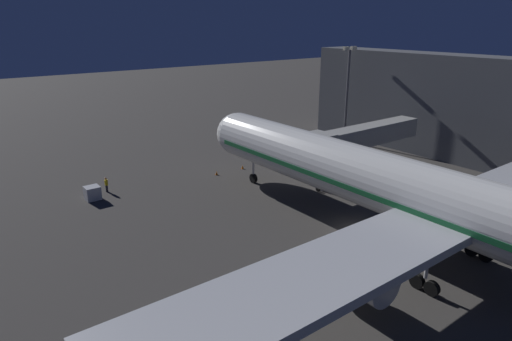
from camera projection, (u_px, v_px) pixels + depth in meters
The scene contains 8 objects.
ground_plane at pixel (358, 230), 45.10m from camera, with size 320.00×320.00×0.00m, color #383533.
airliner_at_gate at pixel (435, 202), 37.38m from camera, with size 58.96×63.51×18.87m.
jet_bridge at pixel (355, 138), 57.14m from camera, with size 19.96×3.40×7.41m.
apron_floodlight_mast at pixel (347, 87), 75.47m from camera, with size 2.90×0.50×16.12m.
baggage_container_near_belt at pixel (92, 193), 52.67m from camera, with size 1.67×1.59×1.61m, color #B7BABF.
ground_crew_under_port_wing at pixel (106, 184), 54.93m from camera, with size 0.40×0.40×1.84m.
traffic_cone_nose_port at pixel (243, 167), 63.70m from camera, with size 0.36×0.36×0.55m, color orange.
traffic_cone_nose_starboard at pixel (217, 173), 61.17m from camera, with size 0.36×0.36×0.55m, color orange.
Camera 1 is at (32.91, 26.20, 20.20)m, focal length 31.24 mm.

